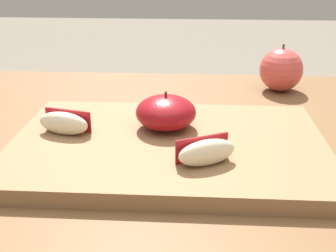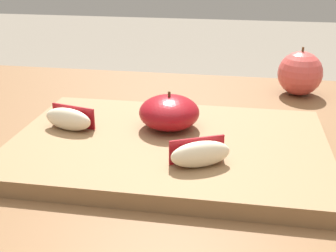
{
  "view_description": "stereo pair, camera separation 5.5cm",
  "coord_description": "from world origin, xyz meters",
  "px_view_note": "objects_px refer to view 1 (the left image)",
  "views": [
    {
      "loc": [
        0.03,
        -0.51,
        1.01
      ],
      "look_at": [
        -0.0,
        -0.0,
        0.79
      ],
      "focal_mm": 46.56,
      "sensor_mm": 36.0,
      "label": 1
    },
    {
      "loc": [
        0.09,
        -0.51,
        1.01
      ],
      "look_at": [
        -0.0,
        -0.0,
        0.79
      ],
      "focal_mm": 46.56,
      "sensor_mm": 36.0,
      "label": 2
    }
  ],
  "objects_px": {
    "cutting_board": "(168,148)",
    "apple_half_skin_up": "(166,112)",
    "apple_wedge_middle": "(206,152)",
    "apple_wedge_back": "(64,123)",
    "whole_apple_pink_lady": "(281,70)"
  },
  "relations": [
    {
      "from": "apple_half_skin_up",
      "to": "apple_wedge_middle",
      "type": "relative_size",
      "value": 1.13
    },
    {
      "from": "apple_wedge_back",
      "to": "cutting_board",
      "type": "bearing_deg",
      "value": -5.19
    },
    {
      "from": "apple_wedge_back",
      "to": "apple_half_skin_up",
      "type": "bearing_deg",
      "value": 12.27
    },
    {
      "from": "apple_half_skin_up",
      "to": "apple_wedge_back",
      "type": "xyz_separation_m",
      "value": [
        -0.13,
        -0.03,
        -0.01
      ]
    },
    {
      "from": "apple_wedge_back",
      "to": "whole_apple_pink_lady",
      "type": "height_order",
      "value": "whole_apple_pink_lady"
    },
    {
      "from": "apple_half_skin_up",
      "to": "whole_apple_pink_lady",
      "type": "height_order",
      "value": "whole_apple_pink_lady"
    },
    {
      "from": "cutting_board",
      "to": "apple_half_skin_up",
      "type": "relative_size",
      "value": 4.92
    },
    {
      "from": "cutting_board",
      "to": "apple_wedge_middle",
      "type": "xyz_separation_m",
      "value": [
        0.05,
        -0.06,
        0.03
      ]
    },
    {
      "from": "cutting_board",
      "to": "apple_wedge_back",
      "type": "distance_m",
      "value": 0.14
    },
    {
      "from": "cutting_board",
      "to": "apple_half_skin_up",
      "type": "height_order",
      "value": "apple_half_skin_up"
    },
    {
      "from": "apple_half_skin_up",
      "to": "apple_wedge_back",
      "type": "distance_m",
      "value": 0.14
    },
    {
      "from": "cutting_board",
      "to": "apple_half_skin_up",
      "type": "distance_m",
      "value": 0.05
    },
    {
      "from": "apple_half_skin_up",
      "to": "apple_wedge_middle",
      "type": "distance_m",
      "value": 0.12
    },
    {
      "from": "cutting_board",
      "to": "apple_half_skin_up",
      "type": "bearing_deg",
      "value": 97.54
    },
    {
      "from": "cutting_board",
      "to": "apple_wedge_back",
      "type": "bearing_deg",
      "value": 174.81
    }
  ]
}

